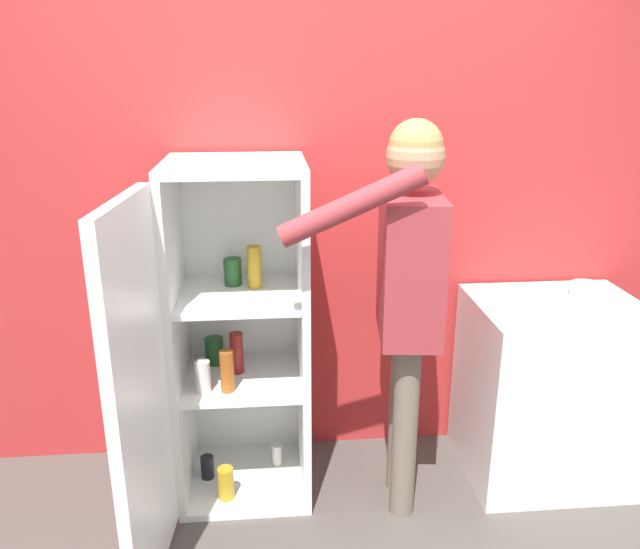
% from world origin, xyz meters
% --- Properties ---
extents(wall_back, '(7.00, 0.06, 2.55)m').
position_xyz_m(wall_back, '(0.00, 0.98, 1.27)').
color(wall_back, '#B72D2D').
rests_on(wall_back, ground_plane).
extents(refrigerator, '(0.69, 1.15, 1.56)m').
position_xyz_m(refrigerator, '(-0.42, 0.57, 0.77)').
color(refrigerator, white).
rests_on(refrigerator, ground_plane).
extents(person, '(0.70, 0.57, 1.74)m').
position_xyz_m(person, '(0.37, 0.46, 1.12)').
color(person, '#726656').
rests_on(person, ground_plane).
extents(counter, '(0.77, 0.62, 0.89)m').
position_xyz_m(counter, '(1.14, 0.62, 0.45)').
color(counter, white).
rests_on(counter, ground_plane).
extents(bowl, '(0.15, 0.15, 0.06)m').
position_xyz_m(bowl, '(1.31, 0.72, 0.92)').
color(bowl, white).
rests_on(bowl, counter).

